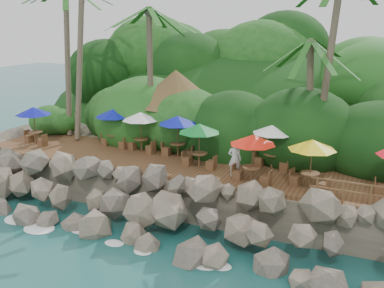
% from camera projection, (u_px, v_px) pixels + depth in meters
% --- Properties ---
extents(ground, '(140.00, 140.00, 0.00)m').
position_uv_depth(ground, '(136.00, 250.00, 20.06)').
color(ground, '#19514F').
rests_on(ground, ground).
extents(land_base, '(32.00, 25.20, 2.10)m').
position_uv_depth(land_base, '(247.00, 142.00, 33.83)').
color(land_base, gray).
rests_on(land_base, ground).
extents(jungle_hill, '(44.80, 28.00, 15.40)m').
position_uv_depth(jungle_hill, '(272.00, 134.00, 40.70)').
color(jungle_hill, '#143811').
rests_on(jungle_hill, ground).
extents(seawall, '(29.00, 4.00, 2.30)m').
position_uv_depth(seawall, '(157.00, 210.00, 21.52)').
color(seawall, gray).
rests_on(seawall, ground).
extents(terrace, '(26.00, 5.00, 0.20)m').
position_uv_depth(terrace, '(192.00, 165.00, 24.75)').
color(terrace, brown).
rests_on(terrace, land_base).
extents(jungle_foliage, '(44.00, 16.00, 12.00)m').
position_uv_depth(jungle_foliage, '(242.00, 159.00, 33.23)').
color(jungle_foliage, '#143811').
rests_on(jungle_foliage, ground).
extents(foam_line, '(25.20, 0.80, 0.06)m').
position_uv_depth(foam_line, '(140.00, 246.00, 20.32)').
color(foam_line, white).
rests_on(foam_line, ground).
extents(palapa, '(5.49, 5.49, 4.60)m').
position_uv_depth(palapa, '(176.00, 87.00, 28.43)').
color(palapa, brown).
rests_on(palapa, ground).
extents(dining_clusters, '(24.63, 5.07, 2.39)m').
position_uv_depth(dining_clusters, '(220.00, 131.00, 23.58)').
color(dining_clusters, brown).
rests_on(dining_clusters, terrace).
extents(waiter, '(0.71, 0.50, 1.82)m').
position_uv_depth(waiter, '(235.00, 159.00, 22.42)').
color(waiter, white).
rests_on(waiter, terrace).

